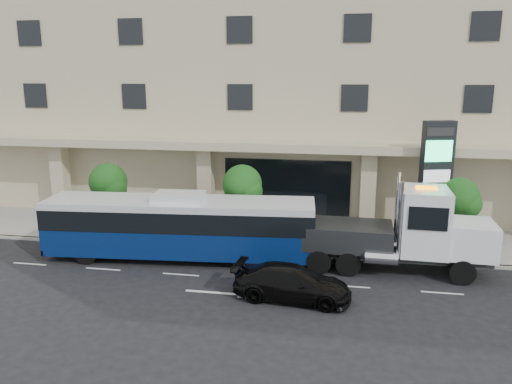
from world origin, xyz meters
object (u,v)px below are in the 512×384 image
city_bus (180,226)px  black_sedan (292,283)px  signage_pylon (435,182)px  tow_truck (403,233)px

city_bus → black_sedan: size_ratio=2.78×
signage_pylon → black_sedan: bearing=-146.4°
city_bus → black_sedan: bearing=-36.2°
city_bus → signage_pylon: (13.19, 4.48, 1.83)m
tow_truck → city_bus: bearing=-177.1°
tow_truck → black_sedan: tow_truck is taller
tow_truck → black_sedan: 6.46m
tow_truck → signage_pylon: signage_pylon is taller
city_bus → tow_truck: bearing=-3.6°
city_bus → black_sedan: 7.38m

